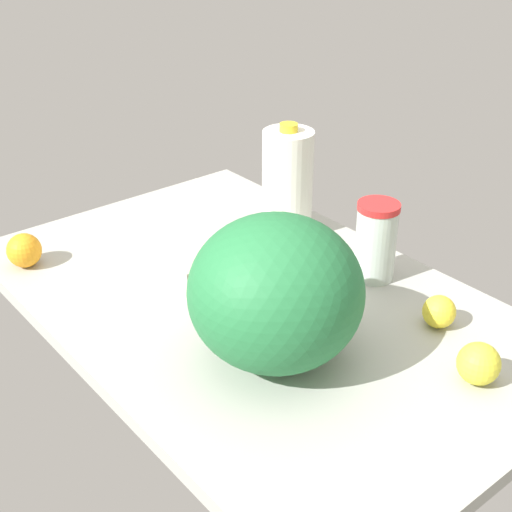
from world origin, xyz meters
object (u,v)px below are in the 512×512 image
milk_jug (287,182)px  lemon_near_front (479,364)px  tumbler_cup (376,241)px  watermelon (276,292)px  lemon_far_back (439,312)px  orange_beside_bowl (24,250)px  egg_carton (157,253)px

milk_jug → lemon_near_front: bearing=-11.4°
tumbler_cup → watermelon: bearing=-76.8°
milk_jug → watermelon: bearing=-43.8°
tumbler_cup → lemon_near_front: bearing=-19.6°
milk_jug → lemon_far_back: bearing=-5.1°
tumbler_cup → orange_beside_bowl: (-51.87, -55.65, -4.90)cm
tumbler_cup → milk_jug: 28.56cm
milk_jug → tumbler_cup: bearing=-0.4°
lemon_near_front → lemon_far_back: 17.03cm
egg_carton → lemon_far_back: (53.14, 29.53, -0.56)cm
lemon_near_front → orange_beside_bowl: size_ratio=0.98×
lemon_near_front → lemon_far_back: bearing=150.4°
watermelon → lemon_near_front: 36.43cm
tumbler_cup → orange_beside_bowl: 76.23cm
milk_jug → lemon_far_back: (48.81, -4.37, -9.45)cm
milk_jug → orange_beside_bowl: size_ratio=3.54×
watermelon → tumbler_cup: bearing=103.2°
egg_carton → lemon_far_back: size_ratio=5.27×
milk_jug → lemon_near_front: milk_jug is taller
lemon_far_back → egg_carton: bearing=-150.9°
tumbler_cup → milk_jug: milk_jug is taller
tumbler_cup → egg_carton: 47.16cm
tumbler_cup → lemon_near_front: (35.32, -12.61, -4.96)cm
lemon_far_back → lemon_near_front: bearing=-29.6°
tumbler_cup → orange_beside_bowl: bearing=-133.0°
egg_carton → lemon_far_back: 60.80cm
tumbler_cup → milk_jug: size_ratio=0.64×
lemon_far_back → orange_beside_bowl: bearing=-144.6°
lemon_far_back → milk_jug: bearing=174.9°
watermelon → lemon_near_front: size_ratio=4.11×
watermelon → orange_beside_bowl: watermelon is taller
tumbler_cup → egg_carton: size_ratio=0.51×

